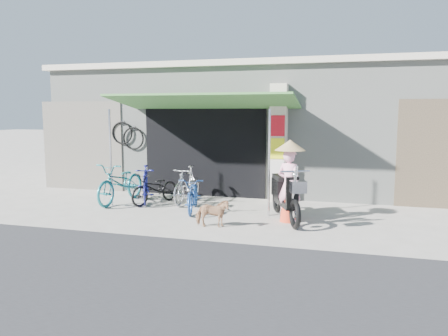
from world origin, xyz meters
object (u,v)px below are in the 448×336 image
(bike_black, at_px, (155,188))
(moped, at_px, (285,195))
(bike_blue, at_px, (146,184))
(bike_navy, at_px, (193,194))
(bike_silver, at_px, (187,185))
(street_dog, at_px, (212,213))
(nun, at_px, (289,181))
(bike_teal, at_px, (121,183))

(bike_black, xyz_separation_m, moped, (3.35, -0.77, 0.14))
(bike_blue, distance_m, bike_navy, 1.64)
(bike_blue, distance_m, bike_silver, 1.07)
(bike_blue, distance_m, street_dog, 3.01)
(bike_blue, bearing_deg, bike_navy, -46.01)
(bike_navy, distance_m, moped, 2.16)
(moped, distance_m, nun, 0.36)
(bike_silver, relative_size, moped, 0.80)
(bike_teal, xyz_separation_m, nun, (4.35, -0.79, 0.34))
(street_dog, xyz_separation_m, nun, (1.42, 0.90, 0.57))
(bike_navy, relative_size, moped, 0.78)
(bike_teal, xyz_separation_m, bike_navy, (2.10, -0.45, -0.11))
(bike_teal, height_order, street_dog, bike_teal)
(bike_silver, bearing_deg, bike_navy, -57.32)
(nun, bearing_deg, bike_black, 11.75)
(bike_black, bearing_deg, bike_teal, -150.32)
(bike_blue, xyz_separation_m, bike_silver, (1.04, 0.22, 0.00))
(bike_navy, relative_size, nun, 0.89)
(bike_black, distance_m, moped, 3.44)
(bike_blue, distance_m, bike_black, 0.33)
(bike_black, xyz_separation_m, street_dog, (2.04, -1.79, -0.11))
(bike_teal, distance_m, bike_navy, 2.15)
(street_dog, bearing_deg, bike_black, 38.79)
(street_dog, distance_m, moped, 1.67)
(nun, bearing_deg, street_dog, 58.54)
(street_dog, relative_size, nun, 0.40)
(bike_black, bearing_deg, bike_blue, -172.69)
(bike_blue, distance_m, moped, 3.76)
(bike_teal, distance_m, bike_black, 0.90)
(bike_teal, height_order, bike_blue, bike_teal)
(bike_teal, xyz_separation_m, bike_black, (0.89, 0.10, -0.12))
(bike_teal, height_order, bike_black, bike_teal)
(bike_silver, relative_size, nun, 0.90)
(moped, bearing_deg, bike_blue, 144.31)
(street_dog, bearing_deg, bike_blue, 41.40)
(bike_black, height_order, moped, moped)
(bike_black, bearing_deg, moped, 10.24)
(bike_teal, relative_size, nun, 1.14)
(bike_navy, xyz_separation_m, street_dog, (0.84, -1.24, -0.11))
(bike_navy, distance_m, street_dog, 1.50)
(nun, bearing_deg, bike_silver, 2.37)
(bike_silver, bearing_deg, bike_blue, -163.94)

